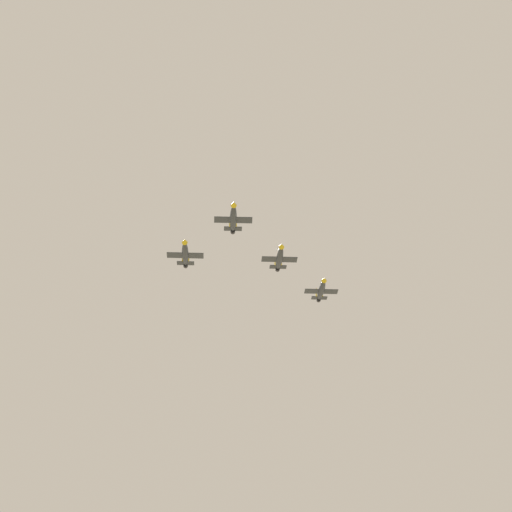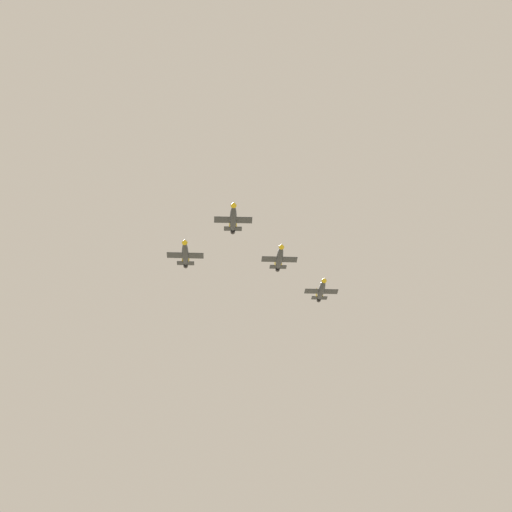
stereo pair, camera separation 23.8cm
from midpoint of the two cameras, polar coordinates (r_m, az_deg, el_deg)
The scene contains 4 objects.
jet_lead at distance 236.98m, azimuth -1.44°, elevation 2.36°, with size 10.25×15.57×3.43m.
jet_left_wingman at distance 248.95m, azimuth 1.44°, elevation -0.11°, with size 10.08×15.37×3.37m.
jet_right_wingman at distance 249.15m, azimuth -4.42°, elevation 0.15°, with size 10.34×15.76×3.46m.
jet_left_outer at distance 262.37m, azimuth 4.03°, elevation -2.10°, with size 9.89×15.05×3.30m.
Camera 1 is at (-83.75, -198.32, 61.46)m, focal length 64.89 mm.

